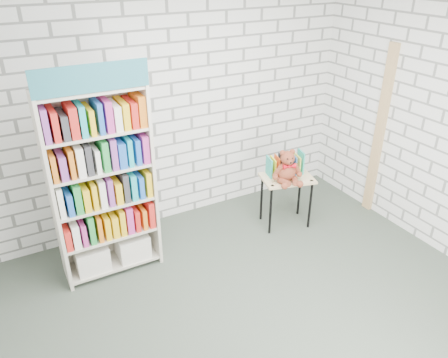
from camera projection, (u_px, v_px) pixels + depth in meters
ground at (265, 314)px, 4.04m from camera, size 4.50×4.50×0.00m
room_shell at (275, 133)px, 3.21m from camera, size 4.52×4.02×2.81m
bookshelf at (102, 184)px, 4.20m from camera, size 0.97×0.38×2.17m
display_table at (287, 184)px, 5.14m from camera, size 0.67×0.54×0.63m
table_books at (285, 164)px, 5.13m from camera, size 0.44×0.28×0.24m
teddy_bear at (287, 169)px, 4.94m from camera, size 0.35×0.34×0.38m
door_trim at (380, 132)px, 5.24m from camera, size 0.05×0.12×2.10m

